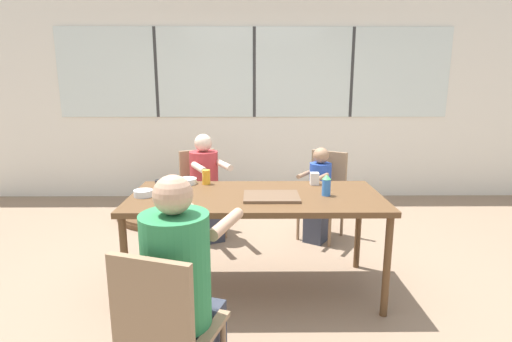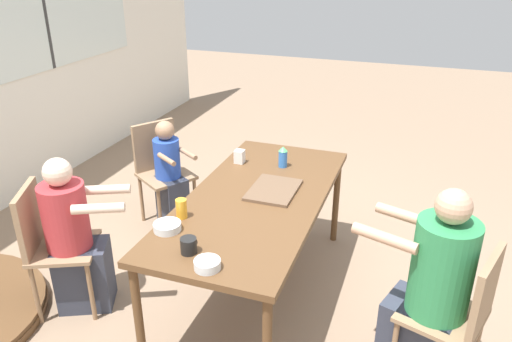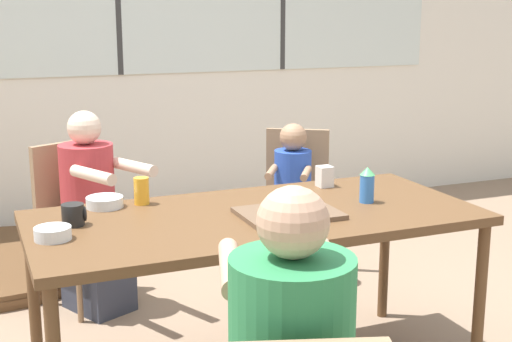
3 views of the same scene
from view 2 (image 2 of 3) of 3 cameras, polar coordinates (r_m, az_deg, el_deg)
ground_plane at (r=3.62m, az=0.00°, el=-13.69°), size 16.00×16.00×0.00m
dining_table at (r=3.24m, az=0.00°, el=-3.86°), size 1.85×0.84×0.76m
chair_for_woman_green_shirt at (r=3.48m, az=-22.70°, el=-7.08°), size 0.53×0.53×0.88m
chair_for_man_blue_shirt at (r=2.85m, az=22.47°, el=-14.43°), size 0.50×0.50×0.88m
chair_for_toddler at (r=4.34m, az=-10.87°, el=0.81°), size 0.55×0.55×0.88m
person_woman_green_shirt at (r=3.45m, az=-19.94°, el=-7.68°), size 0.48×0.58×1.08m
person_man_blue_shirt at (r=2.88m, az=19.27°, el=-13.46°), size 0.48×0.64×1.18m
person_toddler at (r=4.25m, az=-9.79°, el=-1.00°), size 0.39×0.44×0.95m
food_tray_dark at (r=3.28m, az=2.03°, el=-2.17°), size 0.40×0.30×0.02m
coffee_mug at (r=2.66m, az=-7.68°, el=-8.41°), size 0.09×0.09×0.09m
sippy_cup at (r=3.61m, az=3.10°, el=1.67°), size 0.07×0.07×0.16m
juice_glass at (r=2.98m, az=-8.52°, el=-4.27°), size 0.07×0.07×0.12m
milk_carton_small at (r=3.69m, az=-1.89°, el=1.67°), size 0.07×0.07×0.10m
bowl_white_shallow at (r=2.54m, az=-5.59°, el=-10.57°), size 0.14×0.14×0.05m
bowl_cereal at (r=2.88m, az=-10.10°, el=-6.28°), size 0.16×0.16×0.05m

